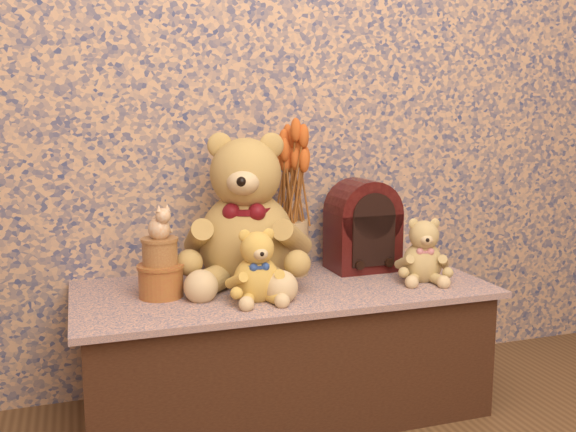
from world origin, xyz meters
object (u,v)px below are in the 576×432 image
ceramic_vase (292,248)px  biscuit_tin_lower (161,281)px  teddy_medium (256,262)px  teddy_small (423,247)px  cat_figurine (159,221)px  cathedral_radio (363,225)px  teddy_large (247,203)px

ceramic_vase → biscuit_tin_lower: bearing=-164.5°
teddy_medium → teddy_small: teddy_medium is taller
teddy_small → cat_figurine: cat_figurine is taller
teddy_small → cathedral_radio: 0.24m
ceramic_vase → cat_figurine: (-0.47, -0.13, 0.14)m
ceramic_vase → biscuit_tin_lower: (-0.47, -0.13, -0.05)m
teddy_large → cat_figurine: 0.31m
teddy_small → biscuit_tin_lower: (-0.86, 0.08, -0.06)m
teddy_medium → cat_figurine: 0.32m
teddy_medium → cat_figurine: (-0.27, 0.12, 0.12)m
teddy_small → cathedral_radio: bearing=141.5°
teddy_medium → cathedral_radio: bearing=29.5°
teddy_large → cathedral_radio: size_ratio=1.63×
cathedral_radio → biscuit_tin_lower: size_ratio=2.39×
teddy_large → cathedral_radio: (0.44, 0.03, -0.10)m
cathedral_radio → cat_figurine: cathedral_radio is taller
teddy_large → ceramic_vase: size_ratio=2.81×
teddy_large → teddy_medium: bearing=-77.1°
teddy_medium → cathedral_radio: cathedral_radio is taller
teddy_medium → teddy_small: 0.59m
biscuit_tin_lower → teddy_medium: bearing=-23.9°
teddy_large → biscuit_tin_lower: 0.38m
teddy_medium → biscuit_tin_lower: size_ratio=1.73×
teddy_medium → ceramic_vase: teddy_medium is taller
biscuit_tin_lower → cat_figurine: bearing=0.0°
teddy_large → teddy_small: bearing=3.2°
teddy_large → biscuit_tin_lower: size_ratio=3.91×
ceramic_vase → cat_figurine: 0.51m
cathedral_radio → cat_figurine: size_ratio=2.98×
teddy_large → cathedral_radio: 0.45m
teddy_medium → ceramic_vase: 0.32m
teddy_large → teddy_medium: 0.26m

